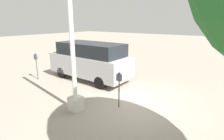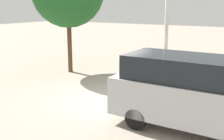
% 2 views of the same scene
% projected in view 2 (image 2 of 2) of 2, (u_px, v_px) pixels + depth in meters
% --- Properties ---
extents(ground_plane, '(80.00, 80.00, 0.00)m').
position_uv_depth(ground_plane, '(110.00, 96.00, 11.11)').
color(ground_plane, gray).
extents(parking_meter_near, '(0.20, 0.11, 1.44)m').
position_uv_depth(parking_meter_near, '(126.00, 68.00, 11.14)').
color(parking_meter_near, '#4C4C4C').
rests_on(parking_meter_near, ground).
extents(lamp_post, '(0.44, 0.44, 6.07)m').
position_uv_depth(lamp_post, '(166.00, 43.00, 11.31)').
color(lamp_post, beige).
rests_on(lamp_post, ground).
extents(parked_van, '(4.85, 1.95, 2.12)m').
position_uv_depth(parked_van, '(197.00, 92.00, 7.84)').
color(parked_van, '#B2B2B7').
rests_on(parked_van, ground).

